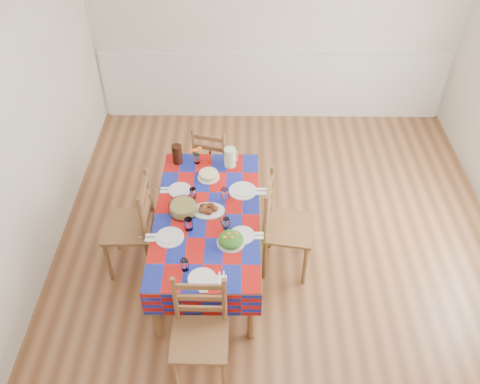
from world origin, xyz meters
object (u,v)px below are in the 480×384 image
Objects in this scene: green_pitcher at (230,157)px; chair_left at (133,226)px; dining_table at (208,220)px; chair_right at (283,227)px; chair_far at (213,159)px; meat_platter at (208,209)px; tea_pitcher at (177,154)px; chair_near at (200,334)px.

chair_left reaches higher than green_pitcher.
chair_left is at bearing 179.91° from dining_table.
dining_table is 0.74m from green_pitcher.
dining_table is 0.69m from chair_right.
dining_table is 1.98× the size of chair_far.
meat_platter is at bearing 97.35° from chair_right.
green_pitcher is 0.19× the size of chair_left.
dining_table is 5.82× the size of meat_platter.
meat_platter is 0.29× the size of chair_right.
tea_pitcher is 0.60m from chair_far.
chair_near is (0.34, -1.83, -0.30)m from tea_pitcher.
dining_table is at bearing -98.44° from meat_platter.
green_pitcher is at bearing 131.14° from chair_far.
chair_left is at bearing 73.68° from chair_far.
chair_far is (-0.02, 1.06, -0.27)m from meat_platter.
green_pitcher is 0.89m from chair_right.
meat_platter is at bearing 90.52° from chair_near.
chair_right is (1.02, -0.73, -0.27)m from tea_pitcher.
meat_platter is 1.49× the size of tea_pitcher.
chair_near is at bearing 157.54° from chair_right.
chair_near is 2.19m from chair_far.
meat_platter is at bearing -64.09° from tea_pitcher.
chair_left is (-0.69, 1.09, 0.03)m from chair_near.
chair_near is at bearing -95.92° from green_pitcher.
chair_far reaches higher than dining_table.
meat_platter is 0.29× the size of chair_left.
green_pitcher is (0.19, 0.69, 0.17)m from dining_table.
chair_near is at bearing 30.84° from chair_left.
chair_left reaches higher than meat_platter.
dining_table is 1.80× the size of chair_near.
chair_far is at bearing 147.08° from chair_left.
chair_right reaches higher than green_pitcher.
chair_near is (0.00, -1.09, -0.13)m from dining_table.
dining_table is 1.68× the size of chair_left.
dining_table is 8.69× the size of tea_pitcher.
meat_platter is at bearing 81.56° from dining_table.
chair_near is 0.93× the size of chair_left.
green_pitcher is 1.82m from chair_near.
green_pitcher reaches higher than dining_table.
chair_far is at bearing 91.03° from chair_near.
tea_pitcher is at bearing 114.55° from dining_table.
chair_left reaches higher than dining_table.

